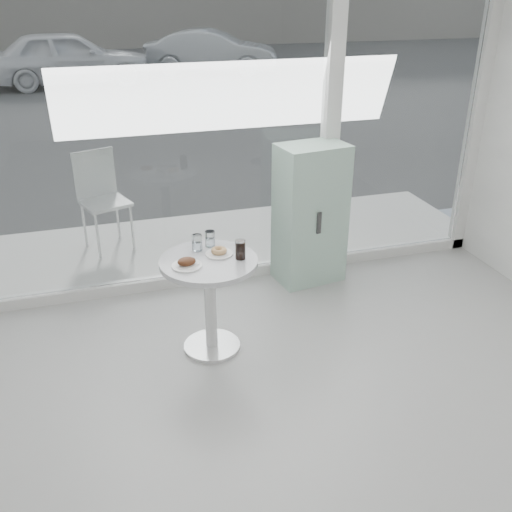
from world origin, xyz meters
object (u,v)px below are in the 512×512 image
object	(u,v)px
car_silver	(212,52)
car_white	(69,58)
main_table	(210,286)
cola_glass	(240,250)
plate_fritter	(187,263)
mint_cabinet	(310,215)
plate_donut	(219,252)
patio_chair	(101,194)
water_tumbler_a	(197,244)
water_tumbler_b	(210,240)

from	to	relation	value
car_silver	car_white	bearing A→B (deg)	123.04
main_table	cola_glass	bearing A→B (deg)	-12.38
car_white	plate_fritter	bearing A→B (deg)	179.52
mint_cabinet	cola_glass	size ratio (longest dim) A/B	9.14
car_silver	plate_donut	size ratio (longest dim) A/B	19.22
patio_chair	car_white	xyz separation A→B (m)	(-0.25, 10.98, 0.10)
car_white	car_silver	size ratio (longest dim) A/B	1.09
plate_fritter	water_tumbler_a	xyz separation A→B (m)	(0.12, 0.24, 0.03)
plate_fritter	water_tumbler_b	distance (m)	0.37
water_tumbler_a	plate_donut	bearing A→B (deg)	-40.29
mint_cabinet	plate_fritter	size ratio (longest dim) A/B	6.03
main_table	car_white	distance (m)	13.12
water_tumbler_a	water_tumbler_b	bearing A→B (deg)	22.95
plate_donut	cola_glass	xyz separation A→B (m)	(0.13, -0.11, 0.05)
car_white	cola_glass	size ratio (longest dim) A/B	29.61
car_white	water_tumbler_b	xyz separation A→B (m)	(0.98, -12.86, 0.10)
plate_donut	water_tumbler_b	bearing A→B (deg)	100.26
mint_cabinet	plate_donut	size ratio (longest dim) A/B	6.44
plate_donut	plate_fritter	bearing A→B (deg)	-154.72
patio_chair	water_tumbler_a	distance (m)	2.03
main_table	water_tumbler_b	distance (m)	0.36
car_silver	plate_donut	world-z (taller)	car_silver
water_tumbler_b	mint_cabinet	bearing A→B (deg)	31.13
main_table	cola_glass	xyz separation A→B (m)	(0.23, -0.05, 0.29)
patio_chair	plate_donut	size ratio (longest dim) A/B	4.97
car_white	water_tumbler_b	distance (m)	12.90
water_tumbler_a	main_table	bearing A→B (deg)	-75.52
plate_fritter	water_tumbler_b	xyz separation A→B (m)	(0.23, 0.29, 0.03)
car_white	plate_donut	world-z (taller)	car_white
car_white	car_silver	distance (m)	4.25
mint_cabinet	plate_donut	world-z (taller)	mint_cabinet
mint_cabinet	plate_donut	bearing A→B (deg)	-150.69
patio_chair	plate_fritter	xyz separation A→B (m)	(0.50, -2.16, 0.17)
mint_cabinet	main_table	bearing A→B (deg)	-151.05
main_table	plate_fritter	distance (m)	0.30
main_table	water_tumbler_b	xyz separation A→B (m)	(0.06, 0.23, 0.27)
plate_fritter	water_tumbler_b	bearing A→B (deg)	51.22
main_table	patio_chair	distance (m)	2.20
car_white	water_tumbler_a	xyz separation A→B (m)	(0.87, -12.90, 0.10)
main_table	car_white	size ratio (longest dim) A/B	0.18
car_white	main_table	bearing A→B (deg)	-179.73
patio_chair	water_tumbler_a	size ratio (longest dim) A/B	8.12
car_white	cola_glass	bearing A→B (deg)	-178.76
main_table	plate_fritter	size ratio (longest dim) A/B	3.55
mint_cabinet	patio_chair	distance (m)	2.18
main_table	car_silver	distance (m)	14.44
mint_cabinet	car_silver	bearing A→B (deg)	72.57
plate_donut	mint_cabinet	bearing A→B (deg)	37.86
mint_cabinet	car_silver	size ratio (longest dim) A/B	0.34
patio_chair	plate_fritter	size ratio (longest dim) A/B	4.65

